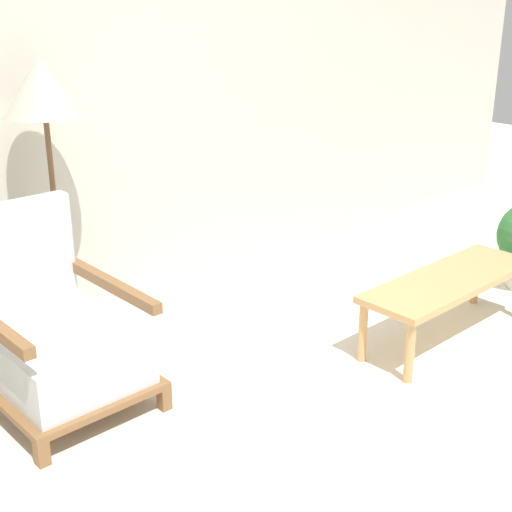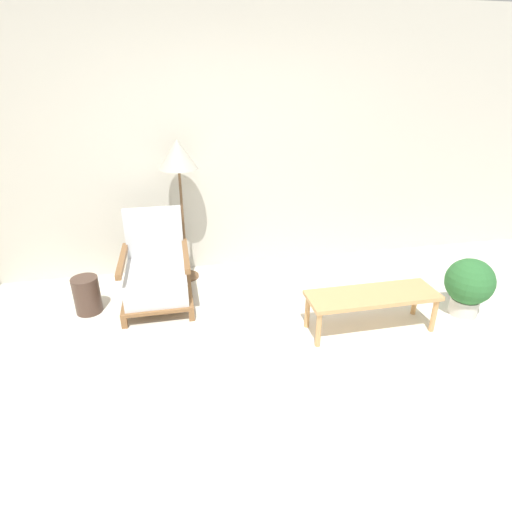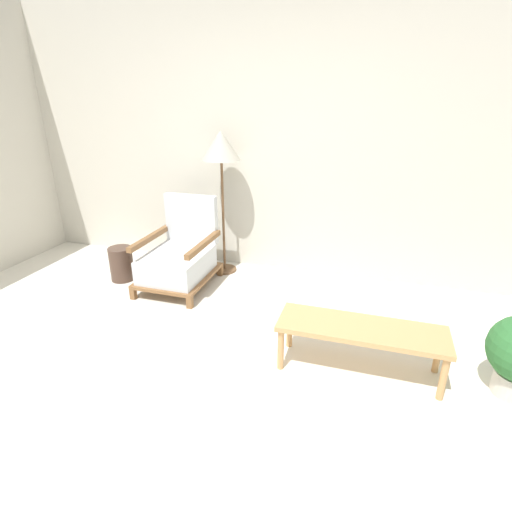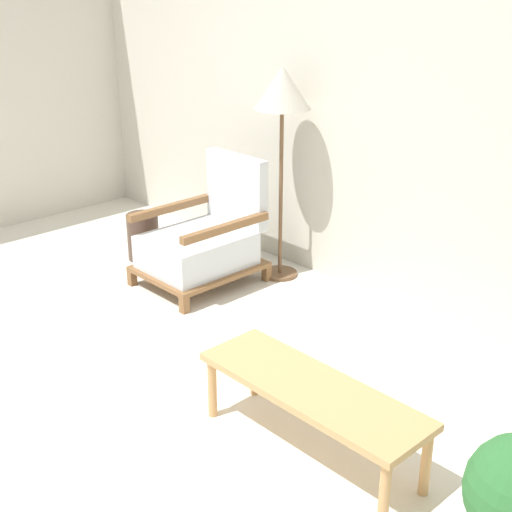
# 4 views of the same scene
# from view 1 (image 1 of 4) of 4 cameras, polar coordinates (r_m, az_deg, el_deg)

# --- Properties ---
(ground_plane) EXTENTS (14.00, 14.00, 0.00)m
(ground_plane) POSITION_cam_1_polar(r_m,az_deg,el_deg) (2.89, 15.42, -17.17)
(ground_plane) COLOR silver
(wall_back) EXTENTS (8.00, 0.06, 2.70)m
(wall_back) POSITION_cam_1_polar(r_m,az_deg,el_deg) (3.96, -12.04, 14.63)
(wall_back) COLOR beige
(wall_back) RESTS_ON ground_plane
(armchair) EXTENTS (0.63, 0.78, 0.85)m
(armchair) POSITION_cam_1_polar(r_m,az_deg,el_deg) (3.28, -15.91, -6.24)
(armchair) COLOR brown
(armchair) RESTS_ON ground_plane
(floor_lamp) EXTENTS (0.38, 0.38, 1.46)m
(floor_lamp) POSITION_cam_1_polar(r_m,az_deg,el_deg) (3.50, -16.62, 11.95)
(floor_lamp) COLOR brown
(floor_lamp) RESTS_ON ground_plane
(coffee_table) EXTENTS (1.11, 0.36, 0.35)m
(coffee_table) POSITION_cam_1_polar(r_m,az_deg,el_deg) (3.80, 15.21, -2.24)
(coffee_table) COLOR tan
(coffee_table) RESTS_ON ground_plane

